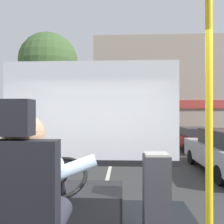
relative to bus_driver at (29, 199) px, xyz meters
name	(u,v)px	position (x,y,z in m)	size (l,w,h in m)	color
ground	(113,157)	(0.09, 9.03, -1.51)	(18.00, 44.00, 0.06)	#383838
bus_driver	(29,199)	(0.00, 0.00, 0.00)	(0.78, 0.58, 0.79)	#282833
steering_console	(71,205)	(0.00, 1.09, -0.48)	(1.10, 0.98, 0.80)	black
handrail_pole	(209,127)	(1.08, 0.11, 0.42)	(0.04, 0.04, 2.25)	yellow
fare_box	(156,197)	(0.87, 0.83, -0.29)	(0.24, 0.23, 0.83)	#333338
windshield_panel	(90,125)	(0.09, 1.85, 0.34)	(2.50, 0.08, 1.48)	silver
street_tree	(49,63)	(-3.02, 9.32, 2.91)	(2.79, 2.79, 5.84)	#4C3828
shop_building	(180,90)	(5.23, 17.28, 2.37)	(13.69, 4.64, 7.71)	gray
parked_car_red	(195,138)	(4.48, 11.10, -0.85)	(1.86, 4.06, 1.22)	maroon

